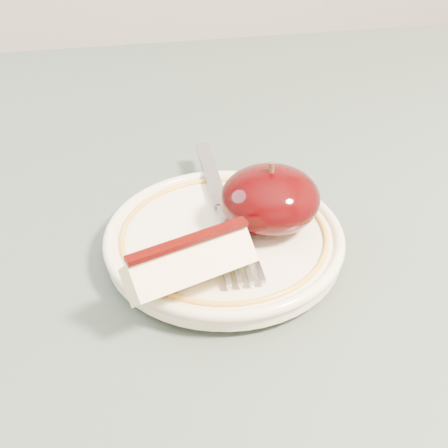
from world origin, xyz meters
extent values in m
cylinder|color=brown|center=(0.40, 0.40, 0.35)|extent=(0.05, 0.05, 0.71)
cube|color=#3C4A43|center=(0.00, 0.00, 0.73)|extent=(0.90, 0.90, 0.04)
cylinder|color=beige|center=(-0.01, -0.02, 0.75)|extent=(0.10, 0.10, 0.01)
cylinder|color=beige|center=(-0.01, -0.02, 0.76)|extent=(0.18, 0.18, 0.01)
torus|color=beige|center=(-0.01, -0.02, 0.77)|extent=(0.18, 0.18, 0.01)
torus|color=gold|center=(-0.01, -0.02, 0.77)|extent=(0.16, 0.16, 0.00)
ellipsoid|color=black|center=(0.03, -0.01, 0.79)|extent=(0.08, 0.07, 0.05)
cylinder|color=#472D19|center=(0.03, -0.01, 0.82)|extent=(0.00, 0.00, 0.01)
cube|color=#F4E9B4|center=(-0.04, -0.07, 0.79)|extent=(0.09, 0.06, 0.04)
cube|color=#320201|center=(-0.04, -0.07, 0.81)|extent=(0.08, 0.04, 0.00)
cube|color=gray|center=(0.00, 0.06, 0.77)|extent=(0.01, 0.10, 0.00)
cube|color=gray|center=(0.00, 0.00, 0.77)|extent=(0.01, 0.03, 0.00)
cube|color=gray|center=(0.00, -0.03, 0.77)|extent=(0.03, 0.02, 0.00)
cube|color=gray|center=(0.01, -0.06, 0.77)|extent=(0.00, 0.04, 0.00)
cube|color=gray|center=(0.00, -0.06, 0.77)|extent=(0.00, 0.04, 0.00)
cube|color=gray|center=(-0.01, -0.06, 0.77)|extent=(0.00, 0.04, 0.00)
cube|color=gray|center=(-0.01, -0.06, 0.77)|extent=(0.00, 0.04, 0.00)
camera|label=1|loc=(-0.07, -0.39, 1.05)|focal=50.00mm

